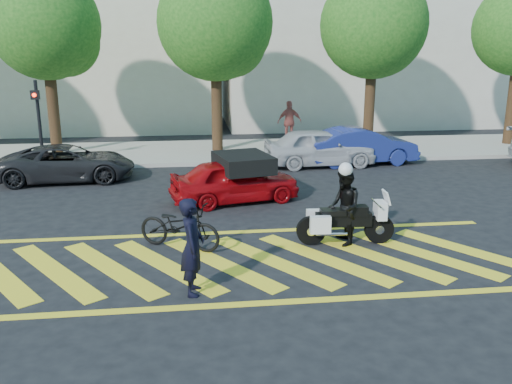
{
  "coord_description": "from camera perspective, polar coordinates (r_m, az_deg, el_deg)",
  "views": [
    {
      "loc": [
        -1.15,
        -10.45,
        4.34
      ],
      "look_at": [
        0.35,
        1.69,
        1.05
      ],
      "focal_mm": 38.0,
      "sensor_mm": 36.0,
      "label": 1
    }
  ],
  "objects": [
    {
      "name": "building_left",
      "position": [
        32.19,
        -20.08,
        15.36
      ],
      "size": [
        16.0,
        8.0,
        10.0
      ],
      "primitive_type": "cube",
      "color": "beige",
      "rests_on": "ground"
    },
    {
      "name": "signal_pole",
      "position": [
        21.03,
        -21.94,
        7.37
      ],
      "size": [
        0.28,
        0.43,
        3.2
      ],
      "color": "black",
      "rests_on": "ground"
    },
    {
      "name": "bicycle",
      "position": [
        12.07,
        -8.06,
        -3.57
      ],
      "size": [
        2.05,
        1.52,
        1.03
      ],
      "primitive_type": "imported",
      "rotation": [
        0.0,
        0.0,
        1.08
      ],
      "color": "black",
      "rests_on": "ground"
    },
    {
      "name": "ground",
      "position": [
        11.37,
        -0.74,
        -7.37
      ],
      "size": [
        90.0,
        90.0,
        0.0
      ],
      "primitive_type": "plane",
      "color": "black",
      "rests_on": "ground"
    },
    {
      "name": "parked_mid_right",
      "position": [
        20.39,
        6.7,
        4.7
      ],
      "size": [
        4.24,
        1.85,
        1.42
      ],
      "primitive_type": "imported",
      "rotation": [
        0.0,
        0.0,
        1.61
      ],
      "color": "#B6B6BA",
      "rests_on": "ground"
    },
    {
      "name": "officer_bike",
      "position": [
        9.75,
        -6.73,
        -5.73
      ],
      "size": [
        0.47,
        0.68,
        1.79
      ],
      "primitive_type": "imported",
      "rotation": [
        0.0,
        0.0,
        1.5
      ],
      "color": "black",
      "rests_on": "ground"
    },
    {
      "name": "pedestrian_right",
      "position": [
        24.53,
        3.55,
        7.4
      ],
      "size": [
        1.11,
        0.5,
        1.87
      ],
      "primitive_type": "imported",
      "rotation": [
        0.0,
        0.0,
        3.18
      ],
      "color": "#9F4E48",
      "rests_on": "sidewalk"
    },
    {
      "name": "tree_left",
      "position": [
        23.12,
        -20.92,
        15.73
      ],
      "size": [
        4.2,
        4.2,
        7.26
      ],
      "color": "black",
      "rests_on": "ground"
    },
    {
      "name": "red_convertible",
      "position": [
        15.52,
        -2.24,
        1.21
      ],
      "size": [
        3.93,
        2.29,
        1.26
      ],
      "primitive_type": "imported",
      "rotation": [
        0.0,
        0.0,
        1.8
      ],
      "color": "#9E070C",
      "rests_on": "ground"
    },
    {
      "name": "police_motorcycle",
      "position": [
        12.37,
        9.25,
        -3.06
      ],
      "size": [
        2.23,
        0.73,
        0.98
      ],
      "rotation": [
        0.0,
        0.0,
        -0.06
      ],
      "color": "black",
      "rests_on": "ground"
    },
    {
      "name": "officer_moto",
      "position": [
        12.27,
        9.25,
        -1.57
      ],
      "size": [
        0.7,
        0.88,
        1.74
      ],
      "primitive_type": "imported",
      "rotation": [
        0.0,
        0.0,
        -1.63
      ],
      "color": "black",
      "rests_on": "ground"
    },
    {
      "name": "tree_right",
      "position": [
        23.83,
        12.52,
        16.41
      ],
      "size": [
        4.4,
        4.4,
        7.41
      ],
      "color": "black",
      "rests_on": "ground"
    },
    {
      "name": "tree_center",
      "position": [
        22.56,
        -3.98,
        16.94
      ],
      "size": [
        4.6,
        4.6,
        7.56
      ],
      "color": "black",
      "rests_on": "ground"
    },
    {
      "name": "parked_right",
      "position": [
        21.0,
        10.98,
        4.79
      ],
      "size": [
        4.34,
        1.87,
        1.39
      ],
      "primitive_type": "imported",
      "rotation": [
        0.0,
        0.0,
        1.67
      ],
      "color": "navy",
      "rests_on": "ground"
    },
    {
      "name": "sidewalk",
      "position": [
        22.88,
        -4.06,
        4.28
      ],
      "size": [
        60.0,
        5.0,
        0.15
      ],
      "primitive_type": "cube",
      "color": "#9E998E",
      "rests_on": "ground"
    },
    {
      "name": "parked_mid_left",
      "position": [
        19.06,
        -19.2,
        2.9
      ],
      "size": [
        4.45,
        2.28,
        1.2
      ],
      "primitive_type": "imported",
      "rotation": [
        0.0,
        0.0,
        1.64
      ],
      "color": "black",
      "rests_on": "ground"
    },
    {
      "name": "crosswalk",
      "position": [
        11.37,
        -0.93,
        -7.36
      ],
      "size": [
        12.33,
        4.0,
        0.01
      ],
      "color": "yellow",
      "rests_on": "ground"
    },
    {
      "name": "building_right",
      "position": [
        33.07,
        11.32,
        16.79
      ],
      "size": [
        16.0,
        8.0,
        11.0
      ],
      "primitive_type": "cube",
      "color": "beige",
      "rests_on": "ground"
    }
  ]
}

